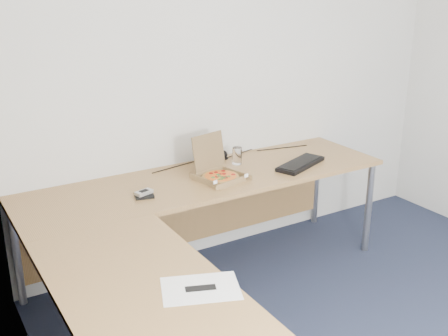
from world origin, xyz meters
TOP-DOWN VIEW (x-y plane):
  - desk at (-0.82, 0.97)m, footprint 2.50×2.20m
  - pizza_box at (-0.46, 1.33)m, footprint 0.26×0.31m
  - drinking_glass at (-0.19, 1.53)m, footprint 0.07×0.07m
  - keyboard at (0.16, 1.26)m, footprint 0.45×0.30m
  - wallet at (-1.00, 1.30)m, footprint 0.13×0.11m
  - phone at (-1.00, 1.30)m, footprint 0.12×0.08m
  - paper_sheet at (-1.20, 0.23)m, footprint 0.39×0.34m
  - dome_speaker at (-0.22, 1.68)m, footprint 0.08×0.08m
  - cable_bundle at (-0.17, 1.68)m, footprint 0.63×0.13m

SIDE VIEW (x-z plane):
  - desk at x=-0.82m, z-range 0.34..1.07m
  - paper_sheet at x=-1.20m, z-range 0.73..0.73m
  - cable_bundle at x=-0.17m, z-range 0.73..0.74m
  - wallet at x=-1.00m, z-range 0.73..0.75m
  - keyboard at x=0.16m, z-range 0.73..0.76m
  - phone at x=-1.00m, z-range 0.75..0.77m
  - pizza_box at x=-0.46m, z-range 0.63..0.90m
  - dome_speaker at x=-0.22m, z-range 0.73..0.80m
  - drinking_glass at x=-0.19m, z-range 0.73..0.85m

